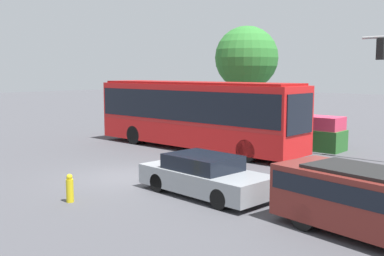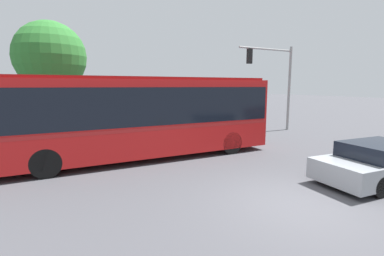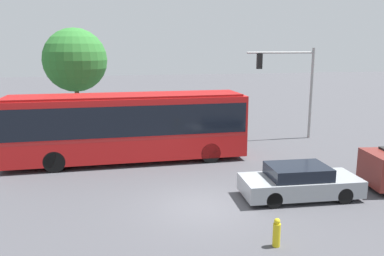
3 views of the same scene
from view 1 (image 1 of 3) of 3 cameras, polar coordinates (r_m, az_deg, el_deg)
ground_plane at (r=17.24m, az=-8.19°, el=-6.07°), size 140.00×140.00×0.00m
city_bus at (r=23.06m, az=0.39°, el=2.13°), size 11.83×2.70×3.38m
sedan_foreground at (r=14.57m, az=1.57°, el=-5.97°), size 4.57×2.19×1.27m
suv_left_lane at (r=11.55m, az=22.55°, el=-8.30°), size 5.34×2.71×1.60m
flowering_hedge at (r=25.38m, az=8.41°, el=0.02°), size 9.40×1.42×1.69m
street_tree_left at (r=31.42m, az=6.78°, el=8.63°), size 4.26×4.26×6.94m
fire_hydrant at (r=14.27m, az=-14.95°, el=-7.29°), size 0.22×0.22×0.86m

